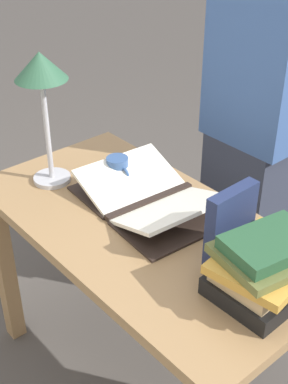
# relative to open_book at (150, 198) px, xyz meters

# --- Properties ---
(ground_plane) EXTENTS (12.00, 12.00, 0.00)m
(ground_plane) POSITION_rel_open_book_xyz_m (-0.07, 0.08, -0.76)
(ground_plane) COLOR #47423D
(reading_desk) EXTENTS (1.16, 0.61, 0.74)m
(reading_desk) POSITION_rel_open_book_xyz_m (-0.07, 0.08, -0.15)
(reading_desk) COLOR #937047
(reading_desk) RESTS_ON ground_plane
(open_book) EXTENTS (0.51, 0.38, 0.08)m
(open_book) POSITION_rel_open_book_xyz_m (0.00, 0.00, 0.00)
(open_book) COLOR black
(open_book) RESTS_ON reading_desk
(book_stack_tall) EXTENTS (0.25, 0.30, 0.17)m
(book_stack_tall) POSITION_rel_open_book_xyz_m (-0.50, 0.04, 0.05)
(book_stack_tall) COLOR black
(book_stack_tall) RESTS_ON reading_desk
(book_standing_upright) EXTENTS (0.04, 0.17, 0.22)m
(book_standing_upright) POSITION_rel_open_book_xyz_m (-0.34, 0.01, 0.09)
(book_standing_upright) COLOR #1E284C
(book_standing_upright) RESTS_ON reading_desk
(reading_lamp) EXTENTS (0.17, 0.17, 0.46)m
(reading_lamp) POSITION_rel_open_book_xyz_m (0.33, 0.16, 0.34)
(reading_lamp) COLOR #ADADB2
(reading_lamp) RESTS_ON reading_desk
(coffee_mug) EXTENTS (0.11, 0.08, 0.09)m
(coffee_mug) POSITION_rel_open_book_xyz_m (0.18, -0.01, 0.02)
(coffee_mug) COLOR #335184
(coffee_mug) RESTS_ON reading_desk
(person_reader) EXTENTS (0.36, 0.22, 1.62)m
(person_reader) POSITION_rel_open_book_xyz_m (0.04, -0.54, 0.04)
(person_reader) COLOR #2D3342
(person_reader) RESTS_ON ground_plane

